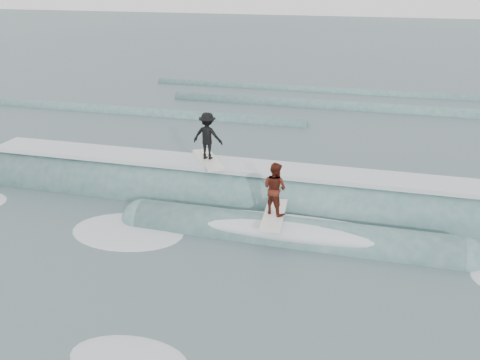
# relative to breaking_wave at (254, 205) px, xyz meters

# --- Properties ---
(ground) EXTENTS (160.00, 160.00, 0.00)m
(ground) POSITION_rel_breaking_wave_xyz_m (-0.29, -4.35, -0.04)
(ground) COLOR #394C54
(ground) RESTS_ON ground
(breaking_wave) EXTENTS (23.18, 3.94, 2.32)m
(breaking_wave) POSITION_rel_breaking_wave_xyz_m (0.00, 0.00, 0.00)
(breaking_wave) COLOR #3C6565
(breaking_wave) RESTS_ON ground
(surfer_black) EXTENTS (1.57, 1.97, 1.61)m
(surfer_black) POSITION_rel_breaking_wave_xyz_m (-1.63, 0.35, 1.95)
(surfer_black) COLOR silver
(surfer_black) RESTS_ON ground
(surfer_red) EXTENTS (0.89, 2.04, 1.57)m
(surfer_red) POSITION_rel_breaking_wave_xyz_m (1.03, -1.85, 1.29)
(surfer_red) COLOR silver
(surfer_red) RESTS_ON ground
(whitewater) EXTENTS (17.80, 7.30, 0.10)m
(whitewater) POSITION_rel_breaking_wave_xyz_m (0.28, -4.96, -0.04)
(whitewater) COLOR white
(whitewater) RESTS_ON ground
(far_swells) EXTENTS (35.76, 8.65, 0.80)m
(far_swells) POSITION_rel_breaking_wave_xyz_m (-2.24, 13.30, -0.04)
(far_swells) COLOR #3C6565
(far_swells) RESTS_ON ground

